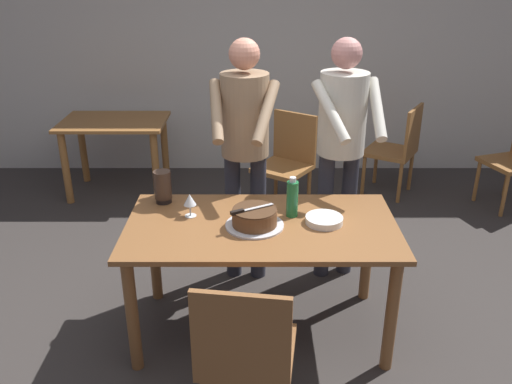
# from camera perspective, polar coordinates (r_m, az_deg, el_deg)

# --- Properties ---
(ground_plane) EXTENTS (14.00, 14.00, 0.00)m
(ground_plane) POSITION_cam_1_polar(r_m,az_deg,el_deg) (3.53, 0.67, -14.32)
(ground_plane) COLOR #383330
(back_wall) EXTENTS (10.00, 0.12, 2.70)m
(back_wall) POSITION_cam_1_polar(r_m,az_deg,el_deg) (5.73, 0.50, 15.47)
(back_wall) COLOR beige
(back_wall) RESTS_ON ground_plane
(main_dining_table) EXTENTS (1.59, 0.85, 0.75)m
(main_dining_table) POSITION_cam_1_polar(r_m,az_deg,el_deg) (3.18, 0.73, -5.23)
(main_dining_table) COLOR brown
(main_dining_table) RESTS_ON ground_plane
(cake_on_platter) EXTENTS (0.34, 0.34, 0.11)m
(cake_on_platter) POSITION_cam_1_polar(r_m,az_deg,el_deg) (3.08, -0.01, -2.81)
(cake_on_platter) COLOR silver
(cake_on_platter) RESTS_ON main_dining_table
(cake_knife) EXTENTS (0.25, 0.15, 0.02)m
(cake_knife) POSITION_cam_1_polar(r_m,az_deg,el_deg) (3.02, -1.21, -2.00)
(cake_knife) COLOR silver
(cake_knife) RESTS_ON cake_on_platter
(plate_stack) EXTENTS (0.22, 0.22, 0.04)m
(plate_stack) POSITION_cam_1_polar(r_m,az_deg,el_deg) (3.15, 7.43, -2.98)
(plate_stack) COLOR white
(plate_stack) RESTS_ON main_dining_table
(wine_glass_near) EXTENTS (0.08, 0.08, 0.14)m
(wine_glass_near) POSITION_cam_1_polar(r_m,az_deg,el_deg) (3.20, -6.93, -0.89)
(wine_glass_near) COLOR silver
(wine_glass_near) RESTS_ON main_dining_table
(water_bottle) EXTENTS (0.07, 0.07, 0.25)m
(water_bottle) POSITION_cam_1_polar(r_m,az_deg,el_deg) (3.18, 4.04, -0.68)
(water_bottle) COLOR #1E6B38
(water_bottle) RESTS_ON main_dining_table
(hurricane_lamp) EXTENTS (0.11, 0.11, 0.21)m
(hurricane_lamp) POSITION_cam_1_polar(r_m,az_deg,el_deg) (3.40, -9.76, 0.58)
(hurricane_lamp) COLOR black
(hurricane_lamp) RESTS_ON main_dining_table
(person_cutting_cake) EXTENTS (0.46, 0.57, 1.72)m
(person_cutting_cake) POSITION_cam_1_polar(r_m,az_deg,el_deg) (3.59, -1.04, 5.87)
(person_cutting_cake) COLOR #2D2D38
(person_cutting_cake) RESTS_ON ground_plane
(person_standing_beside) EXTENTS (0.46, 0.58, 1.72)m
(person_standing_beside) POSITION_cam_1_polar(r_m,az_deg,el_deg) (3.66, 9.28, 5.93)
(person_standing_beside) COLOR #2D2D38
(person_standing_beside) RESTS_ON ground_plane
(chair_near_side) EXTENTS (0.50, 0.50, 0.90)m
(chair_near_side) POSITION_cam_1_polar(r_m,az_deg,el_deg) (2.60, -0.98, -16.67)
(chair_near_side) COLOR brown
(chair_near_side) RESTS_ON ground_plane
(background_table) EXTENTS (1.00, 0.70, 0.74)m
(background_table) POSITION_cam_1_polar(r_m,az_deg,el_deg) (5.40, -14.63, 5.76)
(background_table) COLOR #9E6633
(background_table) RESTS_ON ground_plane
(background_chair_0) EXTENTS (0.60, 0.60, 0.90)m
(background_chair_0) POSITION_cam_1_polar(r_m,az_deg,el_deg) (5.37, 15.06, 4.64)
(background_chair_0) COLOR #9E6633
(background_chair_0) RESTS_ON ground_plane
(background_chair_1) EXTENTS (0.61, 0.61, 0.90)m
(background_chair_1) POSITION_cam_1_polar(r_m,az_deg,el_deg) (4.87, 3.49, 3.48)
(background_chair_1) COLOR #9E6633
(background_chair_1) RESTS_ON ground_plane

